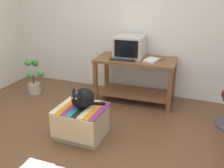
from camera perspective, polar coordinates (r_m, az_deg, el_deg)
name	(u,v)px	position (r m, az deg, el deg)	size (l,w,h in m)	color
ground_plane	(83,151)	(3.18, -6.38, -14.48)	(14.00, 14.00, 0.00)	brown
back_wall	(136,19)	(4.53, 5.26, 14.19)	(8.00, 0.10, 2.60)	silver
desk	(135,73)	(4.24, 5.22, 2.56)	(1.31, 0.70, 0.73)	brown
tv_monitor	(130,47)	(4.24, 3.98, 8.29)	(0.48, 0.49, 0.35)	#BCB7A8
keyboard	(123,59)	(4.07, 2.46, 5.50)	(0.40, 0.15, 0.02)	black
book	(152,60)	(4.07, 8.78, 5.32)	(0.18, 0.24, 0.03)	white
ottoman_with_blanket	(82,122)	(3.34, -6.73, -8.31)	(0.59, 0.55, 0.41)	tan
cat	(82,98)	(3.21, -6.61, -3.06)	(0.39, 0.39, 0.30)	black
potted_plant	(34,79)	(4.82, -16.94, 0.99)	(0.38, 0.37, 0.62)	#B7A893
pen	(162,60)	(4.13, 11.07, 5.23)	(0.01, 0.01, 0.14)	black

